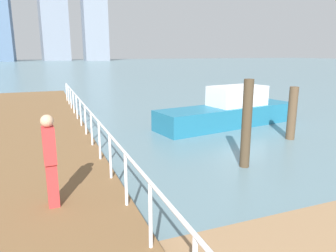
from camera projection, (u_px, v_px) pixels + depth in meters
The scene contains 6 objects.
ground_plane at pixel (137, 117), 16.46m from camera, with size 300.00×300.00×0.00m, color slate.
boardwalk_railing at pixel (126, 164), 5.89m from camera, with size 0.06×29.12×1.08m.
dock_piling_1 at pixel (292, 113), 11.97m from camera, with size 0.33×0.33×2.02m, color brown.
dock_piling_4 at pixel (247, 124), 8.97m from camera, with size 0.28×0.28×2.55m, color #473826.
moored_boat_2 at pixel (230, 111), 14.42m from camera, with size 7.16×2.92×1.78m.
pedestrian_0 at pixel (50, 159), 5.86m from camera, with size 0.23×0.37×1.77m.
Camera 1 is at (-4.47, 4.41, 3.26)m, focal length 33.72 mm.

